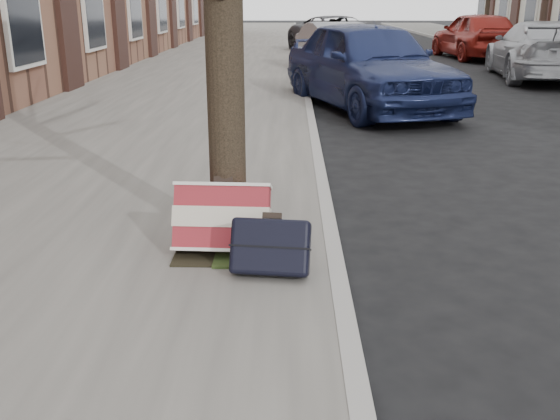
{
  "coord_description": "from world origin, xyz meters",
  "views": [
    {
      "loc": [
        -1.58,
        -3.22,
        1.9
      ],
      "look_at": [
        -1.65,
        0.8,
        0.54
      ],
      "focal_mm": 40.0,
      "sensor_mm": 36.0,
      "label": 1
    }
  ],
  "objects_px": {
    "suitcase_navy": "(271,246)",
    "car_near_mid": "(339,49)",
    "car_near_front": "(369,65)",
    "suitcase_red": "(222,218)"
  },
  "relations": [
    {
      "from": "suitcase_navy",
      "to": "car_near_mid",
      "type": "distance_m",
      "value": 13.36
    },
    {
      "from": "car_near_mid",
      "to": "suitcase_navy",
      "type": "bearing_deg",
      "value": -109.91
    },
    {
      "from": "car_near_front",
      "to": "car_near_mid",
      "type": "height_order",
      "value": "car_near_front"
    },
    {
      "from": "car_near_front",
      "to": "car_near_mid",
      "type": "distance_m",
      "value": 5.75
    },
    {
      "from": "suitcase_red",
      "to": "suitcase_navy",
      "type": "bearing_deg",
      "value": -44.38
    },
    {
      "from": "suitcase_navy",
      "to": "car_near_front",
      "type": "xyz_separation_m",
      "value": [
        1.53,
        7.54,
        0.47
      ]
    },
    {
      "from": "suitcase_red",
      "to": "suitcase_navy",
      "type": "height_order",
      "value": "suitcase_red"
    },
    {
      "from": "suitcase_navy",
      "to": "car_near_front",
      "type": "bearing_deg",
      "value": 85.06
    },
    {
      "from": "suitcase_navy",
      "to": "car_near_front",
      "type": "distance_m",
      "value": 7.71
    },
    {
      "from": "suitcase_red",
      "to": "car_near_front",
      "type": "height_order",
      "value": "car_near_front"
    }
  ]
}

